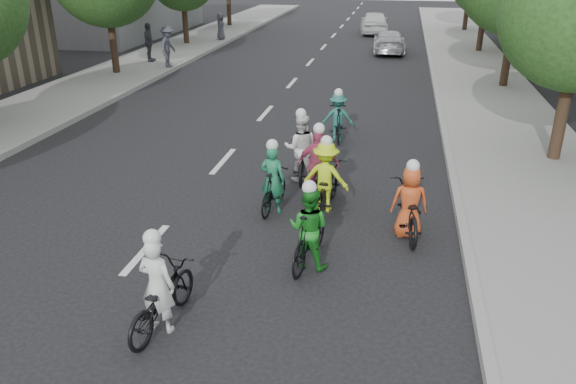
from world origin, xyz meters
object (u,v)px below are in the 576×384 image
(spectator_0, at_px, (168,46))
(cyclist_5, at_px, (273,186))
(cyclist_6, at_px, (301,155))
(cyclist_2, at_px, (326,182))
(spectator_2, at_px, (221,26))
(cyclist_3, at_px, (318,171))
(follow_car_trail, at_px, (374,22))
(cyclist_0, at_px, (160,295))
(spectator_1, at_px, (149,42))
(follow_car_lead, at_px, (389,42))
(cyclist_1, at_px, (309,232))
(cyclist_4, at_px, (409,208))
(cyclist_7, at_px, (338,120))

(spectator_0, bearing_deg, cyclist_5, -148.89)
(cyclist_5, height_order, cyclist_6, cyclist_6)
(cyclist_2, distance_m, spectator_2, 25.19)
(cyclist_3, height_order, follow_car_trail, cyclist_3)
(cyclist_0, distance_m, spectator_1, 22.08)
(cyclist_5, relative_size, follow_car_lead, 0.40)
(cyclist_1, xyz_separation_m, cyclist_5, (-1.14, 2.13, -0.06))
(cyclist_6, distance_m, spectator_1, 17.11)
(cyclist_4, bearing_deg, spectator_1, -59.56)
(cyclist_7, bearing_deg, cyclist_6, 71.90)
(cyclist_5, bearing_deg, cyclist_2, -157.76)
(cyclist_3, xyz_separation_m, cyclist_7, (-0.06, 4.41, -0.05))
(cyclist_4, bearing_deg, cyclist_5, -18.95)
(spectator_1, distance_m, spectator_2, 7.94)
(cyclist_2, height_order, cyclist_6, cyclist_6)
(cyclist_5, bearing_deg, spectator_1, -51.10)
(spectator_1, bearing_deg, cyclist_0, -164.60)
(cyclist_0, height_order, cyclist_1, cyclist_0)
(spectator_1, bearing_deg, follow_car_trail, -46.54)
(follow_car_lead, xyz_separation_m, spectator_2, (-10.44, 2.05, 0.33))
(cyclist_6, distance_m, cyclist_7, 3.38)
(spectator_1, bearing_deg, spectator_0, -137.86)
(cyclist_2, relative_size, spectator_1, 1.05)
(cyclist_2, relative_size, cyclist_6, 1.07)
(cyclist_2, relative_size, spectator_2, 1.24)
(cyclist_4, bearing_deg, cyclist_6, -51.16)
(cyclist_4, distance_m, spectator_0, 18.80)
(cyclist_4, height_order, follow_car_trail, cyclist_4)
(cyclist_2, distance_m, cyclist_5, 1.15)
(cyclist_1, relative_size, cyclist_2, 0.97)
(cyclist_6, distance_m, follow_car_trail, 27.32)
(cyclist_2, distance_m, follow_car_trail, 28.94)
(cyclist_1, xyz_separation_m, spectator_1, (-11.00, 17.84, 0.44))
(cyclist_4, xyz_separation_m, spectator_2, (-11.52, 24.13, 0.36))
(cyclist_5, xyz_separation_m, spectator_0, (-8.34, 14.48, 0.53))
(cyclist_3, xyz_separation_m, cyclist_5, (-0.87, -0.84, -0.09))
(cyclist_6, height_order, follow_car_lead, cyclist_6)
(cyclist_3, relative_size, spectator_0, 0.95)
(cyclist_3, distance_m, spectator_0, 16.46)
(cyclist_4, bearing_deg, cyclist_7, -77.87)
(follow_car_lead, bearing_deg, cyclist_7, 84.16)
(cyclist_1, height_order, follow_car_lead, cyclist_1)
(cyclist_2, relative_size, follow_car_lead, 0.47)
(cyclist_0, bearing_deg, cyclist_3, -99.16)
(cyclist_3, relative_size, follow_car_trail, 0.41)
(cyclist_2, xyz_separation_m, cyclist_7, (-0.30, 4.95, -0.01))
(cyclist_0, relative_size, cyclist_3, 1.04)
(follow_car_lead, distance_m, spectator_0, 12.36)
(spectator_0, bearing_deg, spectator_2, 2.94)
(cyclist_0, xyz_separation_m, spectator_2, (-7.86, 27.95, 0.39))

